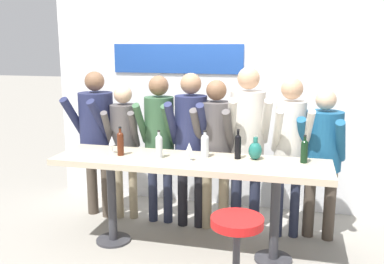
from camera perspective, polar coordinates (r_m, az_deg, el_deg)
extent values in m
plane|color=gray|center=(4.47, -0.32, -15.46)|extent=(40.00, 40.00, 0.00)
cube|color=white|center=(5.38, 3.37, 4.47)|extent=(4.28, 0.10, 2.73)
cube|color=#1E479E|center=(5.40, -2.01, 9.74)|extent=(1.67, 0.02, 0.36)
cube|color=beige|center=(4.13, -0.34, -4.08)|extent=(2.68, 0.67, 0.06)
cylinder|color=#333338|center=(4.54, -10.64, -8.77)|extent=(0.09, 0.09, 0.89)
cylinder|color=#333338|center=(4.72, -10.43, -13.96)|extent=(0.36, 0.36, 0.02)
cylinder|color=#333338|center=(4.16, 10.99, -10.73)|extent=(0.09, 0.09, 0.89)
cylinder|color=#333338|center=(4.36, 10.75, -16.28)|extent=(0.36, 0.36, 0.02)
cylinder|color=#333338|center=(3.60, 5.92, -16.55)|extent=(0.06, 0.06, 0.64)
cylinder|color=red|center=(3.45, 6.04, -11.80)|extent=(0.42, 0.42, 0.07)
cylinder|color=#473D33|center=(5.34, -13.19, -6.31)|extent=(0.13, 0.13, 0.83)
cylinder|color=#473D33|center=(5.21, -11.32, -6.68)|extent=(0.13, 0.13, 0.83)
cylinder|color=#23284C|center=(5.10, -12.63, 1.48)|extent=(0.47, 0.47, 0.66)
sphere|color=brown|center=(5.04, -12.87, 6.62)|extent=(0.22, 0.22, 0.22)
cylinder|color=#23284C|center=(5.09, -15.43, 1.86)|extent=(0.17, 0.41, 0.51)
cylinder|color=#23284C|center=(4.85, -12.10, 1.56)|extent=(0.17, 0.41, 0.51)
cylinder|color=gray|center=(5.16, -9.72, -7.22)|extent=(0.10, 0.10, 0.76)
cylinder|color=gray|center=(5.13, -7.86, -7.30)|extent=(0.10, 0.10, 0.76)
cylinder|color=#514C4C|center=(4.96, -9.04, 0.18)|extent=(0.36, 0.36, 0.60)
sphere|color=#D6AD89|center=(4.90, -9.20, 4.99)|extent=(0.21, 0.21, 0.21)
cylinder|color=#514C4C|center=(4.85, -11.14, 0.36)|extent=(0.13, 0.36, 0.46)
cylinder|color=#514C4C|center=(4.78, -7.75, 0.31)|extent=(0.13, 0.36, 0.46)
cylinder|color=#23283D|center=(5.01, -5.25, -7.36)|extent=(0.10, 0.10, 0.82)
cylinder|color=#23283D|center=(4.96, -3.25, -7.53)|extent=(0.10, 0.10, 0.82)
cylinder|color=#335638|center=(4.79, -4.39, 0.83)|extent=(0.33, 0.33, 0.65)
sphere|color=brown|center=(4.73, -4.47, 6.19)|extent=(0.22, 0.22, 0.22)
cylinder|color=#335638|center=(4.69, -6.79, 1.11)|extent=(0.08, 0.38, 0.49)
cylinder|color=#335638|center=(4.59, -3.13, 0.95)|extent=(0.08, 0.38, 0.49)
cylinder|color=black|center=(4.87, -1.26, -7.78)|extent=(0.11, 0.11, 0.83)
cylinder|color=black|center=(4.83, 0.98, -7.95)|extent=(0.11, 0.11, 0.83)
cylinder|color=#23284C|center=(4.65, -0.15, 0.83)|extent=(0.36, 0.36, 0.66)
sphere|color=#9E7556|center=(4.58, -0.15, 6.48)|extent=(0.23, 0.23, 0.23)
cylinder|color=#23284C|center=(4.53, -2.67, 1.13)|extent=(0.09, 0.39, 0.51)
cylinder|color=#23284C|center=(4.45, 1.46, 0.95)|extent=(0.09, 0.39, 0.51)
cylinder|color=gray|center=(4.81, 1.98, -8.23)|extent=(0.11, 0.11, 0.80)
cylinder|color=gray|center=(4.77, 4.25, -8.42)|extent=(0.11, 0.11, 0.80)
cylinder|color=#514C4C|center=(4.59, 3.21, 0.10)|extent=(0.36, 0.36, 0.63)
sphere|color=brown|center=(4.53, 3.27, 5.59)|extent=(0.22, 0.22, 0.22)
cylinder|color=#514C4C|center=(4.48, 0.71, 0.40)|extent=(0.10, 0.38, 0.49)
cylinder|color=#514C4C|center=(4.40, 4.88, 0.17)|extent=(0.10, 0.38, 0.49)
cylinder|color=#23283D|center=(4.79, 5.93, -7.96)|extent=(0.12, 0.12, 0.87)
cylinder|color=#23283D|center=(4.81, 8.37, -7.96)|extent=(0.12, 0.12, 0.87)
cylinder|color=beige|center=(4.59, 7.40, 1.18)|extent=(0.43, 0.43, 0.69)
sphere|color=tan|center=(4.53, 7.56, 7.13)|extent=(0.23, 0.23, 0.23)
cylinder|color=beige|center=(4.41, 5.31, 1.43)|extent=(0.17, 0.42, 0.53)
cylinder|color=beige|center=(4.44, 9.84, 1.38)|extent=(0.17, 0.42, 0.53)
cylinder|color=#23283D|center=(4.70, 11.47, -8.86)|extent=(0.10, 0.10, 0.82)
cylinder|color=#23283D|center=(4.72, 13.56, -8.85)|extent=(0.10, 0.10, 0.82)
cylinder|color=beige|center=(4.50, 12.93, -0.07)|extent=(0.36, 0.36, 0.65)
sphere|color=tan|center=(4.44, 13.20, 5.65)|extent=(0.22, 0.22, 0.22)
cylinder|color=beige|center=(4.32, 11.31, 0.13)|extent=(0.14, 0.38, 0.49)
cylinder|color=beige|center=(4.37, 15.17, 0.07)|extent=(0.14, 0.38, 0.49)
cylinder|color=#473D33|center=(4.79, 15.36, -9.00)|extent=(0.12, 0.12, 0.76)
cylinder|color=#473D33|center=(4.76, 17.87, -9.27)|extent=(0.12, 0.12, 0.76)
cylinder|color=#19517A|center=(4.58, 17.11, -1.11)|extent=(0.44, 0.44, 0.60)
sphere|color=#D6AD89|center=(4.51, 17.44, 4.12)|extent=(0.21, 0.21, 0.21)
cylinder|color=#19517A|center=(4.45, 14.59, -0.74)|extent=(0.16, 0.38, 0.47)
cylinder|color=#19517A|center=(4.41, 19.20, -1.15)|extent=(0.16, 0.38, 0.47)
cylinder|color=#B7BCC1|center=(4.16, -4.42, -2.18)|extent=(0.07, 0.07, 0.19)
sphere|color=#B7BCC1|center=(4.14, -4.44, -0.89)|extent=(0.07, 0.07, 0.07)
cylinder|color=#B7BCC1|center=(4.13, -4.44, -0.42)|extent=(0.03, 0.03, 0.07)
cylinder|color=black|center=(4.13, -4.45, 0.14)|extent=(0.03, 0.03, 0.01)
cylinder|color=black|center=(4.13, 14.73, -2.74)|extent=(0.07, 0.07, 0.19)
sphere|color=black|center=(4.10, 14.80, -1.48)|extent=(0.07, 0.07, 0.07)
cylinder|color=black|center=(4.10, 14.82, -1.03)|extent=(0.03, 0.03, 0.07)
cylinder|color=black|center=(4.09, 14.85, -0.49)|extent=(0.03, 0.03, 0.01)
cylinder|color=black|center=(4.15, 6.13, -2.18)|extent=(0.06, 0.06, 0.21)
sphere|color=black|center=(4.12, 6.16, -0.80)|extent=(0.06, 0.06, 0.06)
cylinder|color=black|center=(4.12, 6.17, -0.30)|extent=(0.02, 0.02, 0.07)
cylinder|color=black|center=(4.11, 6.19, 0.29)|extent=(0.03, 0.03, 0.02)
cylinder|color=#B7BCC1|center=(4.19, 1.73, -2.12)|extent=(0.08, 0.08, 0.19)
sphere|color=#B7BCC1|center=(4.17, 1.74, -0.87)|extent=(0.08, 0.08, 0.08)
cylinder|color=#B7BCC1|center=(4.16, 1.74, -0.42)|extent=(0.03, 0.03, 0.07)
cylinder|color=black|center=(4.15, 1.75, 0.12)|extent=(0.03, 0.03, 0.01)
cylinder|color=#4C1E0F|center=(4.31, -9.51, -1.76)|extent=(0.07, 0.07, 0.20)
sphere|color=#4C1E0F|center=(4.29, -9.56, -0.44)|extent=(0.07, 0.07, 0.07)
cylinder|color=#4C1E0F|center=(4.28, -9.58, 0.03)|extent=(0.03, 0.03, 0.07)
cylinder|color=black|center=(4.27, -9.60, 0.60)|extent=(0.03, 0.03, 0.01)
cylinder|color=silver|center=(4.08, -0.37, -3.79)|extent=(0.06, 0.06, 0.01)
cylinder|color=silver|center=(4.07, -0.38, -3.20)|extent=(0.01, 0.01, 0.08)
cone|color=silver|center=(4.05, -0.38, -2.03)|extent=(0.07, 0.07, 0.09)
cylinder|color=silver|center=(4.43, -10.56, -2.74)|extent=(0.06, 0.06, 0.01)
cylinder|color=silver|center=(4.42, -10.58, -2.20)|extent=(0.01, 0.01, 0.08)
cone|color=silver|center=(4.40, -10.62, -1.12)|extent=(0.07, 0.07, 0.09)
ellipsoid|color=#1E665B|center=(4.15, 8.43, -2.49)|extent=(0.13, 0.13, 0.17)
cylinder|color=#1E665B|center=(4.12, 8.47, -1.01)|extent=(0.04, 0.04, 0.05)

